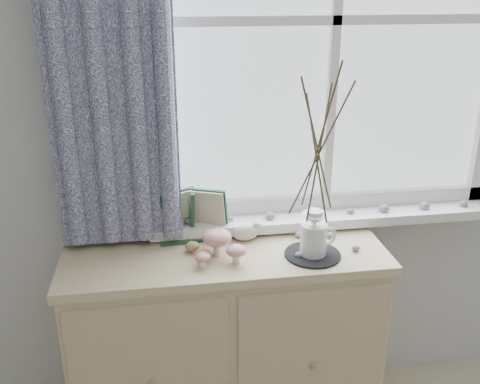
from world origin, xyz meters
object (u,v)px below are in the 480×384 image
(twig_pitcher, at_px, (319,146))
(toadstool_cluster, at_px, (220,243))
(sideboard, at_px, (226,345))
(botanical_book, at_px, (193,216))

(twig_pitcher, bearing_deg, toadstool_cluster, 154.96)
(sideboard, distance_m, toadstool_cluster, 0.49)
(toadstool_cluster, bearing_deg, twig_pitcher, -6.07)
(botanical_book, relative_size, toadstool_cluster, 1.62)
(botanical_book, distance_m, twig_pitcher, 0.56)
(botanical_book, bearing_deg, toadstool_cluster, -65.55)
(botanical_book, relative_size, twig_pitcher, 0.41)
(toadstool_cluster, distance_m, twig_pitcher, 0.49)
(toadstool_cluster, relative_size, twig_pitcher, 0.25)
(sideboard, height_order, twig_pitcher, twig_pitcher)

